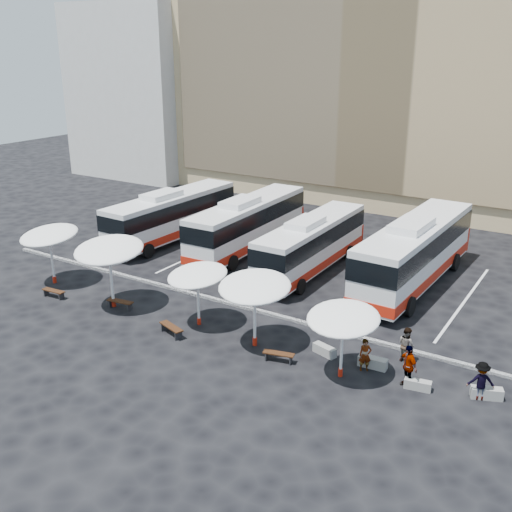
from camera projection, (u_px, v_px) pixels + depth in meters
The scene contains 26 objects.
ground at pixel (213, 304), 33.89m from camera, with size 120.00×120.00×0.00m, color black.
sandstone_building at pixel (412, 59), 55.14m from camera, with size 42.00×18.25×29.60m.
apartment_block at pixel (155, 90), 67.23m from camera, with size 14.00×14.00×18.00m, color beige.
curb_divider at pixel (218, 300), 34.26m from camera, with size 34.00×0.25×0.15m, color black.
bay_lines at pixel (283, 263), 40.28m from camera, with size 24.15×12.00×0.01m.
bus_0 at pixel (172, 214), 44.45m from camera, with size 3.17×12.25×3.86m.
bus_1 at pixel (248, 223), 42.29m from camera, with size 3.09×12.43×3.93m.
bus_2 at pixel (312, 243), 38.36m from camera, with size 2.79×11.61×3.68m.
bus_3 at pixel (415, 251), 36.00m from camera, with size 3.47×13.62×4.30m.
sunshade_0 at pixel (49, 235), 35.97m from camera, with size 3.90×3.94×3.61m.
sunshade_1 at pixel (109, 250), 32.54m from camera, with size 4.65×4.69×3.94m.
sunshade_2 at pixel (197, 275), 30.57m from camera, with size 3.97×4.00×3.25m.
sunshade_3 at pixel (255, 287), 28.29m from camera, with size 4.08×4.12×3.64m.
sunshade_4 at pixel (343, 319), 25.64m from camera, with size 3.17×3.21×3.32m.
wood_bench_0 at pixel (54, 292), 34.71m from camera, with size 1.51×0.50×0.46m.
wood_bench_1 at pixel (120, 303), 33.24m from camera, with size 1.59×0.62×0.48m.
wood_bench_2 at pixel (171, 328), 30.22m from camera, with size 1.68×0.92×0.50m.
wood_bench_3 at pixel (279, 355), 27.69m from camera, with size 1.51×0.71×0.45m.
conc_bench_0 at pixel (325, 350), 28.36m from camera, with size 1.21×0.40×0.45m, color gray.
conc_bench_1 at pixel (373, 362), 27.23m from camera, with size 1.32×0.44×0.50m, color gray.
conc_bench_2 at pixel (418, 385), 25.52m from camera, with size 1.13×0.38×0.42m, color gray.
conc_bench_3 at pixel (487, 393), 24.85m from camera, with size 1.28×0.43×0.48m, color gray.
passenger_0 at pixel (365, 355), 26.81m from camera, with size 0.56×0.37×1.54m, color black.
passenger_1 at pixel (407, 345), 27.51m from camera, with size 0.84×0.66×1.73m, color black.
passenger_2 at pixel (408, 366), 25.55m from camera, with size 1.12×0.47×1.92m, color black.
passenger_3 at pixel (481, 381), 24.62m from camera, with size 1.10×0.63×1.70m, color black.
Camera 1 is at (18.49, -25.02, 13.94)m, focal length 42.00 mm.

